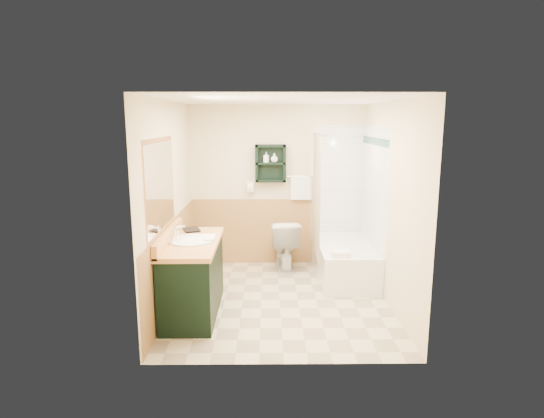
# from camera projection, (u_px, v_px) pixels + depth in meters

# --- Properties ---
(floor) EXTENTS (3.00, 3.00, 0.00)m
(floor) POSITION_uv_depth(u_px,v_px,m) (280.00, 300.00, 5.59)
(floor) COLOR #C7B891
(floor) RESTS_ON ground
(back_wall) EXTENTS (2.60, 0.04, 2.40)m
(back_wall) POSITION_uv_depth(u_px,v_px,m) (277.00, 186.00, 6.85)
(back_wall) COLOR #F9ECC3
(back_wall) RESTS_ON ground
(left_wall) EXTENTS (0.04, 3.00, 2.40)m
(left_wall) POSITION_uv_depth(u_px,v_px,m) (168.00, 204.00, 5.35)
(left_wall) COLOR #F9ECC3
(left_wall) RESTS_ON ground
(right_wall) EXTENTS (0.04, 3.00, 2.40)m
(right_wall) POSITION_uv_depth(u_px,v_px,m) (391.00, 204.00, 5.37)
(right_wall) COLOR #F9ECC3
(right_wall) RESTS_ON ground
(ceiling) EXTENTS (2.60, 3.00, 0.04)m
(ceiling) POSITION_uv_depth(u_px,v_px,m) (280.00, 98.00, 5.13)
(ceiling) COLOR white
(ceiling) RESTS_ON back_wall
(wainscot_left) EXTENTS (2.98, 2.98, 1.00)m
(wainscot_left) POSITION_uv_depth(u_px,v_px,m) (173.00, 261.00, 5.49)
(wainscot_left) COLOR tan
(wainscot_left) RESTS_ON left_wall
(wainscot_back) EXTENTS (2.58, 2.58, 1.00)m
(wainscot_back) POSITION_uv_depth(u_px,v_px,m) (277.00, 231.00, 6.95)
(wainscot_back) COLOR tan
(wainscot_back) RESTS_ON back_wall
(mirror_frame) EXTENTS (1.30, 1.30, 1.00)m
(mirror_frame) POSITION_uv_depth(u_px,v_px,m) (160.00, 186.00, 4.75)
(mirror_frame) COLOR #945830
(mirror_frame) RESTS_ON left_wall
(mirror_glass) EXTENTS (1.20, 1.20, 0.90)m
(mirror_glass) POSITION_uv_depth(u_px,v_px,m) (161.00, 186.00, 4.75)
(mirror_glass) COLOR white
(mirror_glass) RESTS_ON left_wall
(tile_right) EXTENTS (1.50, 1.50, 2.10)m
(tile_right) POSITION_uv_depth(u_px,v_px,m) (373.00, 205.00, 6.14)
(tile_right) COLOR white
(tile_right) RESTS_ON right_wall
(tile_back) EXTENTS (0.95, 0.95, 2.10)m
(tile_back) POSITION_uv_depth(u_px,v_px,m) (345.00, 196.00, 6.85)
(tile_back) COLOR white
(tile_back) RESTS_ON back_wall
(tile_accent) EXTENTS (1.50, 1.50, 0.10)m
(tile_accent) POSITION_uv_depth(u_px,v_px,m) (375.00, 141.00, 5.97)
(tile_accent) COLOR #154A2E
(tile_accent) RESTS_ON right_wall
(wall_shelf) EXTENTS (0.45, 0.15, 0.55)m
(wall_shelf) POSITION_uv_depth(u_px,v_px,m) (271.00, 163.00, 6.67)
(wall_shelf) COLOR black
(wall_shelf) RESTS_ON back_wall
(hair_dryer) EXTENTS (0.10, 0.24, 0.18)m
(hair_dryer) POSITION_uv_depth(u_px,v_px,m) (250.00, 187.00, 6.76)
(hair_dryer) COLOR white
(hair_dryer) RESTS_ON back_wall
(towel_bar) EXTENTS (0.40, 0.06, 0.40)m
(towel_bar) POSITION_uv_depth(u_px,v_px,m) (301.00, 176.00, 6.76)
(towel_bar) COLOR silver
(towel_bar) RESTS_ON back_wall
(curtain_rod) EXTENTS (0.03, 1.60, 0.03)m
(curtain_rod) POSITION_uv_depth(u_px,v_px,m) (319.00, 134.00, 5.95)
(curtain_rod) COLOR silver
(curtain_rod) RESTS_ON back_wall
(shower_curtain) EXTENTS (1.05, 1.05, 1.70)m
(shower_curtain) POSITION_uv_depth(u_px,v_px,m) (316.00, 195.00, 6.28)
(shower_curtain) COLOR #BBA98D
(shower_curtain) RESTS_ON curtain_rod
(vanity) EXTENTS (0.59, 1.34, 0.85)m
(vanity) POSITION_uv_depth(u_px,v_px,m) (193.00, 277.00, 5.16)
(vanity) COLOR black
(vanity) RESTS_ON ground
(bathtub) EXTENTS (0.74, 1.50, 0.49)m
(bathtub) POSITION_uv_depth(u_px,v_px,m) (344.00, 261.00, 6.34)
(bathtub) COLOR white
(bathtub) RESTS_ON ground
(toilet) EXTENTS (0.49, 0.78, 0.73)m
(toilet) POSITION_uv_depth(u_px,v_px,m) (284.00, 245.00, 6.70)
(toilet) COLOR white
(toilet) RESTS_ON ground
(counter_towel) EXTENTS (0.31, 0.25, 0.04)m
(counter_towel) POSITION_uv_depth(u_px,v_px,m) (201.00, 238.00, 5.11)
(counter_towel) COLOR silver
(counter_towel) RESTS_ON vanity
(vanity_book) EXTENTS (0.18, 0.08, 0.25)m
(vanity_book) POSITION_uv_depth(u_px,v_px,m) (184.00, 221.00, 5.49)
(vanity_book) COLOR black
(vanity_book) RESTS_ON vanity
(tub_towel) EXTENTS (0.23, 0.19, 0.07)m
(tub_towel) POSITION_uv_depth(u_px,v_px,m) (340.00, 254.00, 5.70)
(tub_towel) COLOR silver
(tub_towel) RESTS_ON bathtub
(soap_bottle_a) EXTENTS (0.10, 0.16, 0.07)m
(soap_bottle_a) POSITION_uv_depth(u_px,v_px,m) (266.00, 160.00, 6.66)
(soap_bottle_a) COLOR white
(soap_bottle_a) RESTS_ON wall_shelf
(soap_bottle_b) EXTENTS (0.14, 0.16, 0.10)m
(soap_bottle_b) POSITION_uv_depth(u_px,v_px,m) (274.00, 159.00, 6.65)
(soap_bottle_b) COLOR white
(soap_bottle_b) RESTS_ON wall_shelf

